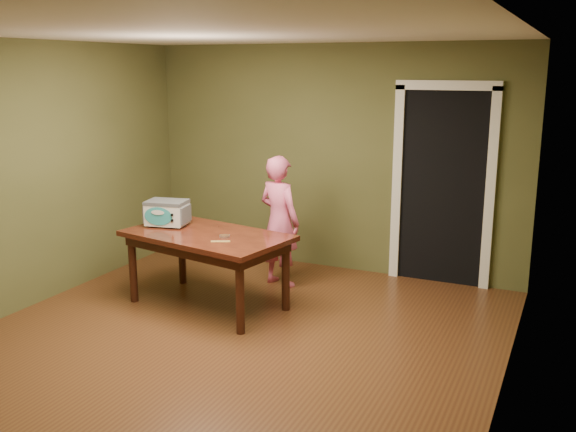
# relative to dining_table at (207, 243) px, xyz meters

# --- Properties ---
(floor) EXTENTS (5.00, 5.00, 0.00)m
(floor) POSITION_rel_dining_table_xyz_m (0.63, -0.77, -0.65)
(floor) COLOR #583219
(floor) RESTS_ON ground
(room_shell) EXTENTS (4.52, 5.02, 2.61)m
(room_shell) POSITION_rel_dining_table_xyz_m (0.63, -0.77, 1.06)
(room_shell) COLOR brown
(room_shell) RESTS_ON ground
(doorway) EXTENTS (1.10, 0.66, 2.25)m
(doorway) POSITION_rel_dining_table_xyz_m (1.93, 2.01, 0.41)
(doorway) COLOR black
(doorway) RESTS_ON ground
(dining_table) EXTENTS (1.74, 1.18, 0.75)m
(dining_table) POSITION_rel_dining_table_xyz_m (0.00, 0.00, 0.00)
(dining_table) COLOR #34120B
(dining_table) RESTS_ON floor
(toy_oven) EXTENTS (0.47, 0.36, 0.26)m
(toy_oven) POSITION_rel_dining_table_xyz_m (-0.53, 0.10, 0.24)
(toy_oven) COLOR #4C4F54
(toy_oven) RESTS_ON dining_table
(baking_pan) EXTENTS (0.10, 0.10, 0.02)m
(baking_pan) POSITION_rel_dining_table_xyz_m (0.24, -0.06, 0.11)
(baking_pan) COLOR silver
(baking_pan) RESTS_ON dining_table
(spatula) EXTENTS (0.17, 0.10, 0.01)m
(spatula) POSITION_rel_dining_table_xyz_m (0.29, -0.22, 0.10)
(spatula) COLOR #D6BA5D
(spatula) RESTS_ON dining_table
(child) EXTENTS (0.60, 0.48, 1.43)m
(child) POSITION_rel_dining_table_xyz_m (0.37, 0.88, 0.06)
(child) COLOR #E55E8A
(child) RESTS_ON floor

